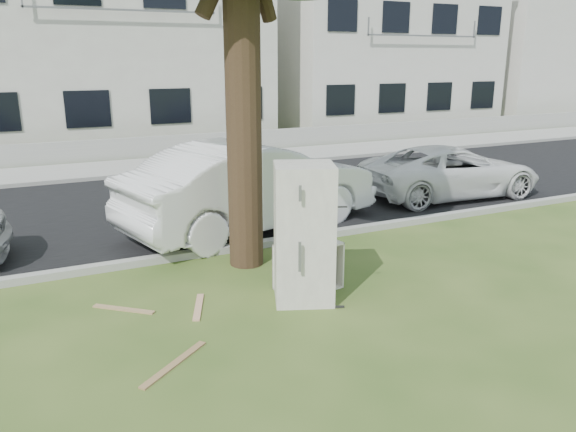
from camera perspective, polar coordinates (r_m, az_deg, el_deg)
name	(u,v)px	position (r m, az deg, el deg)	size (l,w,h in m)	color
ground	(322,300)	(7.81, 3.45, -8.56)	(120.00, 120.00, 0.00)	#344E1B
road	(196,203)	(13.10, -9.32, 1.36)	(120.00, 7.00, 0.01)	black
kerb_near	(254,248)	(9.87, -3.43, -3.27)	(120.00, 0.18, 0.12)	gray
kerb_far	(160,175)	(16.46, -12.85, 4.10)	(120.00, 0.18, 0.12)	gray
sidewalk	(149,166)	(17.85, -13.91, 4.94)	(120.00, 2.80, 0.01)	gray
low_wall	(138,148)	(19.35, -14.97, 6.71)	(120.00, 0.15, 0.70)	gray
townhouse_center	(107,44)	(23.97, -17.91, 16.25)	(11.22, 8.16, 7.44)	beige
townhouse_right	(366,54)	(28.32, 7.92, 16.03)	(10.20, 8.16, 6.84)	beige
filler_right	(560,58)	(38.15, 25.93, 14.21)	(16.00, 9.00, 6.40)	beige
fridge	(304,234)	(7.52, 1.63, -1.80)	(0.78, 0.72, 1.89)	beige
cabinet	(308,266)	(8.06, 2.08, -5.11)	(0.88, 0.55, 0.69)	white
plank_a	(174,364)	(6.42, -11.46, -14.50)	(1.07, 0.09, 0.02)	olive
plank_b	(124,309)	(7.83, -16.36, -9.06)	(0.88, 0.09, 0.02)	#9D7B52
plank_c	(198,307)	(7.68, -9.09, -9.10)	(0.82, 0.09, 0.02)	tan
car_center	(253,186)	(10.80, -3.62, 3.08)	(1.80, 5.16, 1.70)	silver
car_right	(451,171)	(13.98, 16.20, 4.38)	(2.02, 4.38, 1.22)	white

